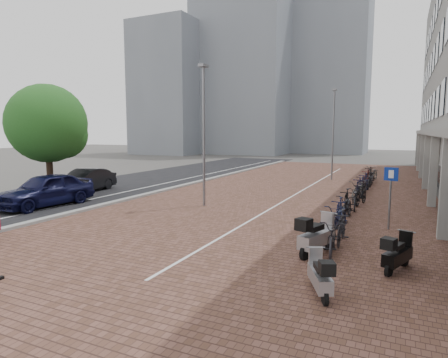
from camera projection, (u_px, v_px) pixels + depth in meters
ground at (146, 239)px, 12.55m from camera, size 140.00×140.00×0.00m
plaza_brick at (298, 191)px, 22.49m from camera, size 14.50×42.00×0.04m
street_asphalt at (145, 181)px, 27.13m from camera, size 8.00×50.00×0.03m
curb at (193, 183)px, 25.48m from camera, size 0.35×42.00×0.14m
lane_line at (169, 182)px, 26.28m from camera, size 0.12×44.00×0.00m
parking_line at (301, 191)px, 22.40m from camera, size 0.10×30.00×0.00m
bg_towers at (257, 65)px, 60.84m from camera, size 33.00×23.00×32.00m
car_navy at (46, 190)px, 17.90m from camera, size 2.20×4.72×1.56m
car_dark at (85, 180)px, 22.20m from camera, size 1.74×4.18×1.34m
scooter_front at (317, 235)px, 10.78m from camera, size 1.06×1.81×1.19m
scooter_mid at (398, 253)px, 9.52m from camera, size 0.91×1.50×0.99m
scooter_back at (320, 274)px, 8.13m from camera, size 0.96×1.44×0.95m
parking_sign at (390, 189)px, 13.47m from camera, size 0.47×0.14×2.25m
lamp_near at (204, 137)px, 17.62m from camera, size 0.12×0.12×6.44m
lamp_far at (333, 136)px, 27.26m from camera, size 0.12×0.12×6.43m
street_tree at (50, 126)px, 20.11m from camera, size 4.10×4.10×5.96m
bike_row at (360, 191)px, 19.29m from camera, size 1.23×20.46×1.05m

